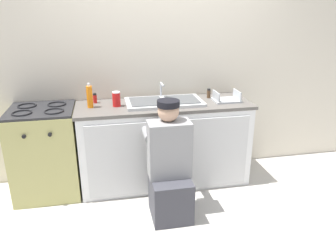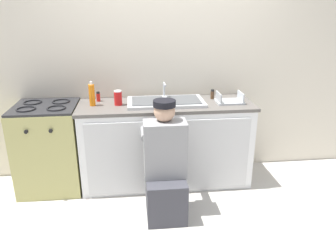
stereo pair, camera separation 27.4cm
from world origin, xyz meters
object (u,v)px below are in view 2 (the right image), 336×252
stove_range (50,147)px  sink_double_basin (166,102)px  plumber_person (165,170)px  soap_bottle_orange (92,95)px  spice_bottle_pepper (212,94)px  spice_bottle_red (98,97)px  dish_rack_tray (229,100)px  soda_cup_red (118,98)px

stove_range → sink_double_basin: bearing=0.1°
plumber_person → soap_bottle_orange: (-0.68, 0.64, 0.56)m
spice_bottle_pepper → soap_bottle_orange: (-1.28, -0.12, 0.06)m
stove_range → spice_bottle_red: spice_bottle_red is taller
spice_bottle_pepper → soap_bottle_orange: bearing=-174.7°
plumber_person → spice_bottle_pepper: 1.09m
stove_range → dish_rack_tray: (1.91, -0.05, 0.47)m
plumber_person → soda_cup_red: size_ratio=7.26×
sink_double_basin → spice_bottle_red: (-0.71, 0.16, 0.03)m
stove_range → soda_cup_red: (0.74, -0.00, 0.52)m
plumber_person → dish_rack_tray: (0.75, 0.59, 0.47)m
plumber_person → soda_cup_red: plumber_person is taller
soap_bottle_orange → spice_bottle_red: (0.05, 0.16, -0.06)m
stove_range → spice_bottle_pepper: bearing=4.0°
soap_bottle_orange → dish_rack_tray: soap_bottle_orange is taller
spice_bottle_pepper → spice_bottle_red: size_ratio=1.00×
soap_bottle_orange → dish_rack_tray: bearing=-2.0°
sink_double_basin → spice_bottle_red: bearing=167.3°
soda_cup_red → plumber_person: bearing=-56.5°
soap_bottle_orange → soda_cup_red: soap_bottle_orange is taller
spice_bottle_pepper → soap_bottle_orange: soap_bottle_orange is taller
spice_bottle_red → spice_bottle_pepper: bearing=-1.8°
stove_range → soda_cup_red: bearing=-0.3°
spice_bottle_pepper → soda_cup_red: 1.03m
dish_rack_tray → soda_cup_red: bearing=177.9°
spice_bottle_pepper → dish_rack_tray: (0.15, -0.17, -0.03)m
stove_range → soap_bottle_orange: (0.48, 0.00, 0.56)m
spice_bottle_pepper → spice_bottle_red: (-1.24, 0.04, 0.00)m
sink_double_basin → soda_cup_red: (-0.49, -0.01, 0.06)m
plumber_person → spice_bottle_red: plumber_person is taller
soap_bottle_orange → stove_range: bearing=-179.7°
plumber_person → soda_cup_red: (-0.42, 0.64, 0.52)m
plumber_person → spice_bottle_pepper: (0.60, 0.76, 0.50)m
plumber_person → sink_double_basin: bearing=83.4°
soda_cup_red → soap_bottle_orange: bearing=178.5°
sink_double_basin → dish_rack_tray: (0.67, -0.05, 0.01)m
plumber_person → spice_bottle_pepper: plumber_person is taller
plumber_person → soap_bottle_orange: size_ratio=4.42×
sink_double_basin → stove_range: size_ratio=0.85×
stove_range → spice_bottle_red: size_ratio=8.92×
stove_range → plumber_person: 1.33m
dish_rack_tray → spice_bottle_red: bearing=171.4°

